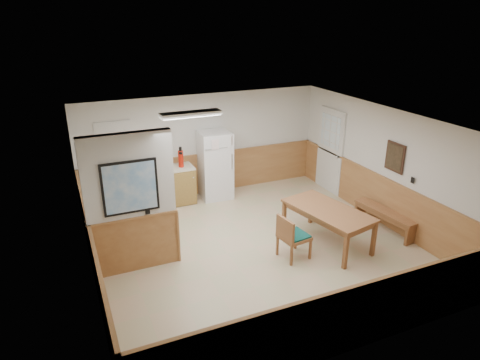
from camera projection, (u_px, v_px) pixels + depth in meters
name	position (u px, v px, depth m)	size (l,w,h in m)	color
ground	(255.00, 247.00, 8.36)	(6.00, 6.00, 0.00)	#BDB188
ceiling	(257.00, 122.00, 7.44)	(6.00, 6.00, 0.02)	white
back_wall	(203.00, 145.00, 10.46)	(6.00, 0.02, 2.50)	silver
right_wall	(384.00, 166.00, 9.02)	(0.02, 6.00, 2.50)	silver
left_wall	(86.00, 217.00, 6.79)	(0.02, 6.00, 2.50)	silver
wainscot_back	(204.00, 174.00, 10.72)	(6.00, 0.04, 1.00)	#A77742
wainscot_right	(379.00, 199.00, 9.28)	(0.04, 6.00, 1.00)	#A77742
wainscot_left	(93.00, 258.00, 7.07)	(0.04, 6.00, 1.00)	#A77742
partition_wall	(131.00, 206.00, 7.24)	(1.50, 0.20, 2.50)	silver
kitchen_counter	(160.00, 187.00, 10.03)	(2.20, 0.61, 1.00)	olive
exterior_door	(330.00, 151.00, 10.70)	(0.07, 1.02, 2.15)	silver
kitchen_window	(114.00, 143.00, 9.55)	(0.80, 0.04, 1.00)	silver
wall_painting	(395.00, 157.00, 8.64)	(0.04, 0.50, 0.60)	#362015
fluorescent_fixture	(191.00, 114.00, 8.27)	(1.20, 0.30, 0.09)	silver
refrigerator	(215.00, 165.00, 10.36)	(0.76, 0.74, 1.65)	white
dining_table	(328.00, 213.00, 8.26)	(1.23, 1.92, 0.75)	#995E38
dining_bench	(385.00, 215.00, 8.90)	(0.50, 1.50, 0.45)	#995E38
dining_chair	(290.00, 235.00, 7.81)	(0.75, 0.55, 0.85)	#995E38
fire_extinguisher	(181.00, 158.00, 9.94)	(0.14, 0.14, 0.49)	#B31809
soap_bottle	(111.00, 172.00, 9.45)	(0.06, 0.06, 0.19)	#178229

